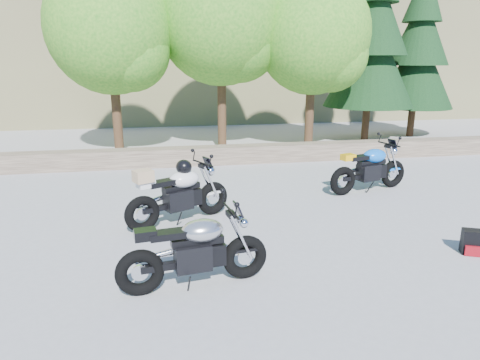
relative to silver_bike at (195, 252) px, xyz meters
The scene contains 11 objects.
ground 1.63m from the silver_bike, 58.68° to the left, with size 90.00×90.00×0.00m, color gray.
stone_wall 6.88m from the silver_bike, 83.23° to the left, with size 22.00×0.55×0.50m, color brown.
tree_decid_left 9.17m from the silver_bike, 100.59° to the left, with size 3.67×3.67×5.62m.
tree_decid_mid 9.71m from the silver_bike, 79.04° to the left, with size 4.08×4.08×6.24m.
tree_decid_right 9.89m from the silver_bike, 61.35° to the left, with size 3.54×3.54×5.41m.
conifer_near 12.26m from the silver_bike, 53.67° to the left, with size 3.17×3.17×7.06m.
conifer_far 13.97m from the silver_bike, 47.73° to the left, with size 2.82×2.82×6.27m.
silver_bike is the anchor object (origin of this frame).
white_bike 2.34m from the silver_bike, 92.73° to the left, with size 1.94×1.08×1.16m.
blue_bike 5.49m from the silver_bike, 40.35° to the left, with size 2.06×0.81×1.05m.
backpack 4.23m from the silver_bike, ahead, with size 0.34×0.32×0.38m.
Camera 1 is at (-1.14, -6.38, 2.84)m, focal length 32.00 mm.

